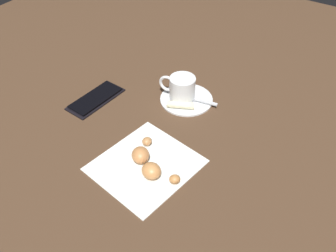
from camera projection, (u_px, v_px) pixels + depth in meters
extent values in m
plane|color=#4B3321|center=(171.00, 134.00, 0.84)|extent=(1.80, 1.80, 0.00)
cylinder|color=white|center=(186.00, 99.00, 0.93)|extent=(0.13, 0.13, 0.01)
cylinder|color=white|center=(182.00, 88.00, 0.90)|extent=(0.06, 0.06, 0.06)
cylinder|color=#3F2215|center=(182.00, 86.00, 0.90)|extent=(0.05, 0.05, 0.00)
torus|color=white|center=(167.00, 84.00, 0.92)|extent=(0.01, 0.05, 0.04)
cube|color=silver|center=(199.00, 100.00, 0.91)|extent=(0.02, 0.09, 0.00)
ellipsoid|color=silver|center=(177.00, 93.00, 0.93)|extent=(0.02, 0.03, 0.01)
cube|color=beige|center=(181.00, 105.00, 0.89)|extent=(0.05, 0.07, 0.01)
cube|color=white|center=(146.00, 165.00, 0.76)|extent=(0.23, 0.21, 0.00)
ellipsoid|color=#BC804B|center=(147.00, 141.00, 0.80)|extent=(0.02, 0.02, 0.02)
ellipsoid|color=#C7834B|center=(140.00, 155.00, 0.76)|extent=(0.06, 0.05, 0.03)
ellipsoid|color=tan|center=(151.00, 171.00, 0.73)|extent=(0.04, 0.04, 0.03)
ellipsoid|color=#C18146|center=(175.00, 179.00, 0.72)|extent=(0.03, 0.03, 0.02)
cube|color=black|center=(96.00, 98.00, 0.93)|extent=(0.15, 0.08, 0.01)
cube|color=black|center=(96.00, 97.00, 0.92)|extent=(0.14, 0.07, 0.00)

